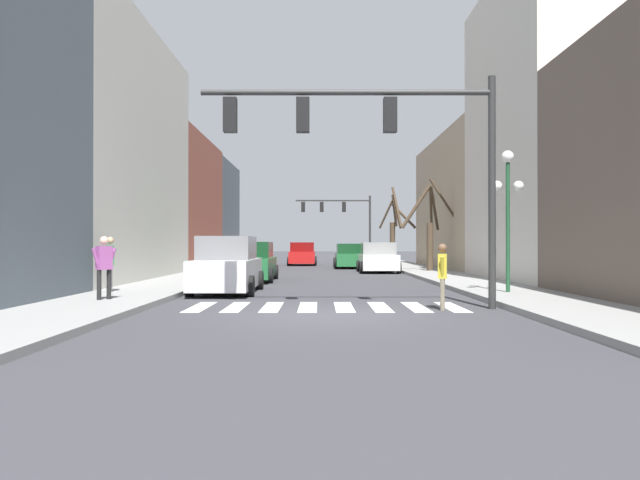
% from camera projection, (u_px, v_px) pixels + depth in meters
% --- Properties ---
extents(ground_plane, '(240.00, 240.00, 0.00)m').
position_uv_depth(ground_plane, '(326.00, 316.00, 13.69)').
color(ground_plane, '#38383D').
extents(sidewalk_left, '(2.78, 90.00, 0.15)m').
position_uv_depth(sidewalk_left, '(68.00, 312.00, 13.68)').
color(sidewalk_left, gray).
rests_on(sidewalk_left, ground_plane).
extents(sidewalk_right, '(2.78, 90.00, 0.15)m').
position_uv_depth(sidewalk_right, '(584.00, 312.00, 13.70)').
color(sidewalk_right, gray).
rests_on(sidewalk_right, ground_plane).
extents(building_row_left, '(6.00, 45.72, 10.58)m').
position_uv_depth(building_row_left, '(107.00, 175.00, 28.99)').
color(building_row_left, '#515B66').
rests_on(building_row_left, ground_plane).
extents(building_row_right, '(6.00, 38.94, 12.63)m').
position_uv_depth(building_row_right, '(551.00, 171.00, 27.42)').
color(building_row_right, '#66564C').
rests_on(building_row_right, ground_plane).
extents(crosswalk_stripes, '(6.75, 2.60, 0.01)m').
position_uv_depth(crosswalk_stripes, '(325.00, 307.00, 15.55)').
color(crosswalk_stripes, white).
rests_on(crosswalk_stripes, ground_plane).
extents(traffic_signal_near, '(7.16, 0.28, 5.66)m').
position_uv_depth(traffic_signal_near, '(378.00, 135.00, 15.13)').
color(traffic_signal_near, '#2D2D2D').
rests_on(traffic_signal_near, ground_plane).
extents(traffic_signal_far, '(6.30, 0.28, 5.62)m').
position_uv_depth(traffic_signal_far, '(341.00, 213.00, 52.07)').
color(traffic_signal_far, '#2D2D2D').
rests_on(traffic_signal_far, ground_plane).
extents(street_lamp_right_corner, '(0.95, 0.36, 4.21)m').
position_uv_depth(street_lamp_right_corner, '(507.00, 192.00, 18.52)').
color(street_lamp_right_corner, '#1E4C2D').
rests_on(street_lamp_right_corner, sidewalk_right).
extents(car_parked_left_far, '(2.12, 4.85, 1.67)m').
position_uv_depth(car_parked_left_far, '(250.00, 263.00, 26.48)').
color(car_parked_left_far, '#236B38').
rests_on(car_parked_left_far, ground_plane).
extents(car_at_intersection, '(2.13, 4.60, 1.70)m').
position_uv_depth(car_at_intersection, '(302.00, 255.00, 46.38)').
color(car_at_intersection, red).
rests_on(car_at_intersection, ground_plane).
extents(car_parked_left_near, '(2.03, 4.79, 1.82)m').
position_uv_depth(car_parked_left_near, '(227.00, 267.00, 20.07)').
color(car_parked_left_near, silver).
rests_on(car_parked_left_near, ground_plane).
extents(car_parked_right_far, '(2.10, 4.72, 1.60)m').
position_uv_depth(car_parked_right_far, '(349.00, 257.00, 40.77)').
color(car_parked_right_far, '#236B38').
rests_on(car_parked_right_far, ground_plane).
extents(car_parked_right_near, '(2.20, 4.29, 1.66)m').
position_uv_depth(car_parked_right_near, '(377.00, 258.00, 34.47)').
color(car_parked_right_near, white).
rests_on(car_parked_right_near, ground_plane).
extents(pedestrian_on_left_sidewalk, '(0.35, 0.68, 1.64)m').
position_uv_depth(pedestrian_on_left_sidewalk, '(109.00, 259.00, 18.69)').
color(pedestrian_on_left_sidewalk, '#4C4C51').
rests_on(pedestrian_on_left_sidewalk, sidewalk_left).
extents(pedestrian_crossing_street, '(0.51, 0.59, 1.62)m').
position_uv_depth(pedestrian_crossing_street, '(103.00, 262.00, 15.98)').
color(pedestrian_crossing_street, black).
rests_on(pedestrian_crossing_street, sidewalk_left).
extents(pedestrian_waiting_at_curb, '(0.28, 0.68, 1.58)m').
position_uv_depth(pedestrian_waiting_at_curb, '(442.00, 271.00, 14.92)').
color(pedestrian_waiting_at_curb, '#7A705B').
rests_on(pedestrian_waiting_at_curb, ground_plane).
extents(street_tree_left_near, '(2.79, 2.62, 5.83)m').
position_uv_depth(street_tree_left_near, '(394.00, 227.00, 47.81)').
color(street_tree_left_near, '#473828').
rests_on(street_tree_left_near, sidewalk_right).
extents(street_tree_left_far, '(3.28, 1.91, 4.99)m').
position_uv_depth(street_tree_left_far, '(429.00, 228.00, 33.70)').
color(street_tree_left_far, '#473828').
rests_on(street_tree_left_far, sidewalk_right).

